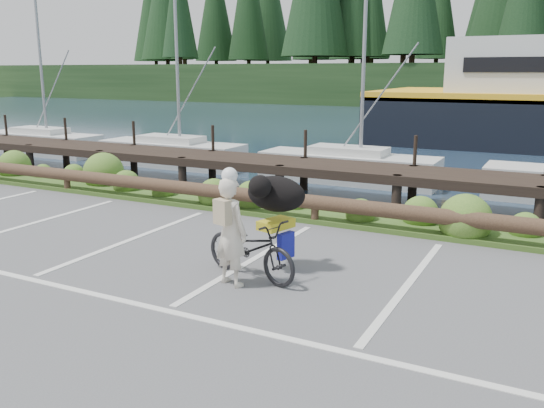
% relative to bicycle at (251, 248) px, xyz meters
% --- Properties ---
extents(ground, '(72.00, 72.00, 0.00)m').
position_rel_bicycle_xyz_m(ground, '(-0.38, -1.23, -0.47)').
color(ground, '#4D4D4F').
extents(harbor_backdrop, '(170.00, 160.00, 30.00)m').
position_rel_bicycle_xyz_m(harbor_backdrop, '(0.01, 77.24, -0.47)').
color(harbor_backdrop, '#19293C').
rests_on(harbor_backdrop, ground).
extents(vegetation_strip, '(34.00, 1.60, 0.10)m').
position_rel_bicycle_xyz_m(vegetation_strip, '(-0.38, 4.07, -0.42)').
color(vegetation_strip, '#3D5B21').
rests_on(vegetation_strip, ground).
extents(log_rail, '(32.00, 0.30, 0.60)m').
position_rel_bicycle_xyz_m(log_rail, '(-0.38, 3.37, -0.47)').
color(log_rail, '#443021').
rests_on(log_rail, ground).
extents(bicycle, '(1.88, 1.07, 0.93)m').
position_rel_bicycle_xyz_m(bicycle, '(0.00, 0.00, 0.00)').
color(bicycle, black).
rests_on(bicycle, ground).
extents(cyclist, '(0.67, 0.53, 1.62)m').
position_rel_bicycle_xyz_m(cyclist, '(-0.11, -0.40, 0.34)').
color(cyclist, beige).
rests_on(cyclist, ground).
extents(dog, '(0.72, 1.07, 0.56)m').
position_rel_bicycle_xyz_m(dog, '(0.15, 0.55, 0.75)').
color(dog, black).
rests_on(dog, bicycle).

